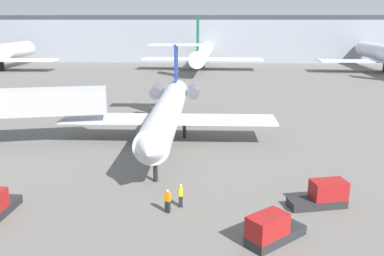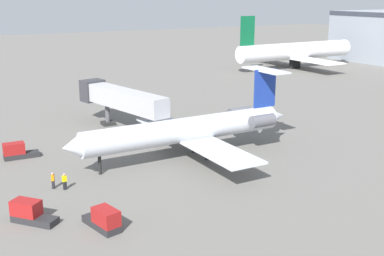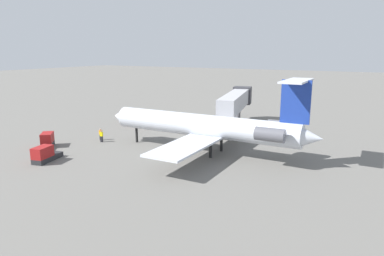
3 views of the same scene
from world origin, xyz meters
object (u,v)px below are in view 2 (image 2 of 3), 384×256
at_px(parked_airliner_west_end, 295,51).
at_px(jet_bridge, 118,98).
at_px(ground_crew_marshaller, 53,180).
at_px(baggage_tug_spare, 104,220).
at_px(baggage_tug_lead, 30,213).
at_px(baggage_tug_trailing, 17,151).
at_px(ground_crew_loader, 65,181).
at_px(regional_jet, 191,129).

bearing_deg(parked_airliner_west_end, jet_bridge, -61.56).
xyz_separation_m(jet_bridge, ground_crew_marshaller, (17.96, -13.79, -3.66)).
bearing_deg(ground_crew_marshaller, baggage_tug_spare, 7.76).
relative_size(ground_crew_marshaller, baggage_tug_lead, 0.43).
relative_size(jet_bridge, ground_crew_marshaller, 10.78).
height_order(jet_bridge, parked_airliner_west_end, parked_airliner_west_end).
relative_size(baggage_tug_lead, baggage_tug_spare, 0.94).
bearing_deg(baggage_tug_trailing, ground_crew_loader, 10.59).
height_order(jet_bridge, baggage_tug_trailing, jet_bridge).
distance_m(baggage_tug_lead, baggage_tug_spare, 6.61).
bearing_deg(baggage_tug_lead, parked_airliner_west_end, 126.26).
bearing_deg(ground_crew_loader, baggage_tug_lead, -38.36).
distance_m(regional_jet, baggage_tug_lead, 21.89).
bearing_deg(baggage_tug_spare, baggage_tug_lead, -130.72).
bearing_deg(baggage_tug_trailing, ground_crew_marshaller, 6.77).
bearing_deg(jet_bridge, regional_jet, 9.78).
bearing_deg(baggage_tug_spare, ground_crew_loader, -176.90).
bearing_deg(regional_jet, parked_airliner_west_end, 130.29).
bearing_deg(ground_crew_marshaller, parked_airliner_west_end, 124.28).
height_order(ground_crew_loader, baggage_tug_spare, baggage_tug_spare).
xyz_separation_m(jet_bridge, baggage_tug_spare, (28.75, -12.32, -3.68)).
distance_m(baggage_tug_trailing, baggage_tug_spare, 22.35).
height_order(ground_crew_marshaller, ground_crew_loader, same).
xyz_separation_m(baggage_tug_lead, parked_airliner_west_end, (-57.49, 78.39, 3.58)).
bearing_deg(ground_crew_loader, parked_airliner_west_end, 125.05).
height_order(ground_crew_loader, parked_airliner_west_end, parked_airliner_west_end).
xyz_separation_m(jet_bridge, baggage_tug_lead, (24.43, -17.34, -3.68)).
xyz_separation_m(regional_jet, ground_crew_marshaller, (1.65, -16.60, -2.69)).
distance_m(ground_crew_loader, baggage_tug_spare, 9.98).
relative_size(ground_crew_marshaller, parked_airliner_west_end, 0.05).
distance_m(ground_crew_loader, baggage_tug_lead, 7.21).
xyz_separation_m(ground_crew_loader, baggage_tug_lead, (5.65, -4.47, -0.02)).
bearing_deg(regional_jet, ground_crew_loader, -81.04).
distance_m(ground_crew_marshaller, baggage_tug_lead, 7.38).
relative_size(ground_crew_marshaller, baggage_tug_spare, 0.40).
height_order(regional_jet, ground_crew_loader, regional_jet).
bearing_deg(parked_airliner_west_end, baggage_tug_spare, -49.89).
height_order(baggage_tug_spare, parked_airliner_west_end, parked_airliner_west_end).
relative_size(baggage_tug_lead, parked_airliner_west_end, 0.11).
xyz_separation_m(ground_crew_marshaller, ground_crew_loader, (0.82, 0.93, 0.00)).
relative_size(regional_jet, baggage_tug_spare, 6.88).
bearing_deg(ground_crew_loader, baggage_tug_trailing, -169.41).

